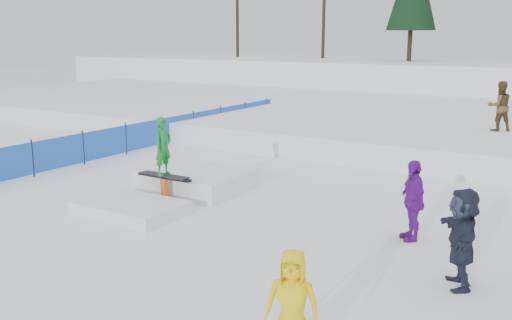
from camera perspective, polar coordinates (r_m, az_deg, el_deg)
The scene contains 9 objects.
ground at distance 12.80m, azimuth -6.68°, elevation -6.19°, with size 120.00×120.00×0.00m, color white.
snow_berm at distance 40.29m, azimuth 21.05°, elevation 7.45°, with size 60.00×14.00×2.40m, color white.
snow_midrise at distance 26.83m, azimuth 15.08°, elevation 4.08°, with size 50.00×18.00×0.80m, color white.
safety_fence at distance 21.67m, azimuth -9.36°, elevation 2.87°, with size 0.05×16.00×1.10m.
walker_olive at distance 21.54m, azimuth 23.17°, elevation 4.98°, with size 0.84×0.65×1.73m, color #4F3A1C.
spectator_purple at distance 11.85m, azimuth 15.39°, elevation -3.91°, with size 0.97×0.40×1.65m, color #691399.
spectator_yellow at distance 7.45m, azimuth 3.64°, elevation -14.18°, with size 0.71×0.46×1.45m, color yellow.
spectator_dark at distance 9.90m, azimuth 19.89°, elevation -7.34°, with size 1.56×0.50×1.68m, color #1E2335.
jib_rail_feature at distance 14.78m, azimuth -7.65°, elevation -2.46°, with size 2.60×4.40×2.11m.
Camera 1 is at (7.62, -9.46, 4.05)m, focal length 40.00 mm.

